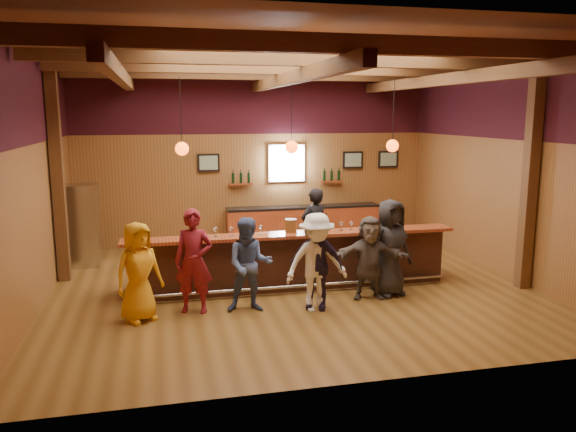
{
  "coord_description": "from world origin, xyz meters",
  "views": [
    {
      "loc": [
        -2.41,
        -10.16,
        3.33
      ],
      "look_at": [
        0.0,
        0.3,
        1.35
      ],
      "focal_mm": 35.0,
      "sensor_mm": 36.0,
      "label": 1
    }
  ],
  "objects": [
    {
      "name": "customer_navy",
      "position": [
        0.14,
        -1.24,
        0.77
      ],
      "size": [
        0.97,
        0.72,
        1.53
      ],
      "primitive_type": "imported",
      "rotation": [
        0.0,
        0.0,
        -0.43
      ],
      "color": "#251C39",
      "rests_on": "ground"
    },
    {
      "name": "glass_d",
      "position": [
        -1.17,
        -0.15,
        1.23
      ],
      "size": [
        0.08,
        0.08,
        0.17
      ],
      "color": "silver",
      "rests_on": "bar_counter"
    },
    {
      "name": "customer_orange",
      "position": [
        -2.8,
        -1.15,
        0.81
      ],
      "size": [
        0.95,
        0.85,
        1.63
      ],
      "primitive_type": "imported",
      "rotation": [
        0.0,
        0.0,
        0.52
      ],
      "color": "orange",
      "rests_on": "ground"
    },
    {
      "name": "bartender",
      "position": [
        0.76,
        1.1,
        0.88
      ],
      "size": [
        0.75,
        0.62,
        1.77
      ],
      "primitive_type": "imported",
      "rotation": [
        0.0,
        0.0,
        3.48
      ],
      "color": "black",
      "rests_on": "ground"
    },
    {
      "name": "stainless_fridge",
      "position": [
        -4.1,
        2.6,
        0.9
      ],
      "size": [
        0.7,
        0.7,
        1.8
      ],
      "primitive_type": "cube",
      "color": "silver",
      "rests_on": "ground"
    },
    {
      "name": "customer_brown",
      "position": [
        1.22,
        -0.94,
        0.76
      ],
      "size": [
        1.47,
        0.7,
        1.52
      ],
      "primitive_type": "imported",
      "rotation": [
        0.0,
        0.0,
        -0.19
      ],
      "color": "#574C46",
      "rests_on": "ground"
    },
    {
      "name": "pendant_lights",
      "position": [
        0.0,
        0.0,
        2.71
      ],
      "size": [
        4.24,
        0.24,
        1.37
      ],
      "color": "black",
      "rests_on": "room"
    },
    {
      "name": "glass_g",
      "position": [
        1.16,
        -0.11,
        1.23
      ],
      "size": [
        0.07,
        0.07,
        0.16
      ],
      "color": "silver",
      "rests_on": "bar_counter"
    },
    {
      "name": "glass_c",
      "position": [
        -1.45,
        -0.13,
        1.24
      ],
      "size": [
        0.08,
        0.08,
        0.18
      ],
      "color": "silver",
      "rests_on": "bar_counter"
    },
    {
      "name": "room",
      "position": [
        0.0,
        0.06,
        3.21
      ],
      "size": [
        9.04,
        9.0,
        4.52
      ],
      "color": "brown",
      "rests_on": "ground"
    },
    {
      "name": "glass_e",
      "position": [
        -0.63,
        -0.18,
        1.24
      ],
      "size": [
        0.08,
        0.08,
        0.18
      ],
      "color": "silver",
      "rests_on": "bar_counter"
    },
    {
      "name": "wine_shelves",
      "position": [
        0.8,
        3.88,
        1.62
      ],
      "size": [
        3.0,
        0.18,
        0.3
      ],
      "color": "maroon",
      "rests_on": "room"
    },
    {
      "name": "glass_a",
      "position": [
        -2.77,
        -0.24,
        1.25
      ],
      "size": [
        0.09,
        0.09,
        0.2
      ],
      "color": "silver",
      "rests_on": "bar_counter"
    },
    {
      "name": "bottle_b",
      "position": [
        0.65,
        -0.12,
        1.25
      ],
      "size": [
        0.08,
        0.08,
        0.35
      ],
      "color": "black",
      "rests_on": "bar_counter"
    },
    {
      "name": "framed_pictures",
      "position": [
        1.67,
        3.94,
        2.1
      ],
      "size": [
        5.35,
        0.05,
        0.45
      ],
      "color": "black",
      "rests_on": "room"
    },
    {
      "name": "customer_dark",
      "position": [
        1.66,
        -0.83,
        0.9
      ],
      "size": [
        1.0,
        0.8,
        1.79
      ],
      "primitive_type": "imported",
      "rotation": [
        0.0,
        0.0,
        0.3
      ],
      "color": "black",
      "rests_on": "ground"
    },
    {
      "name": "glass_h",
      "position": [
        1.91,
        -0.22,
        1.23
      ],
      "size": [
        0.08,
        0.08,
        0.17
      ],
      "color": "silver",
      "rests_on": "bar_counter"
    },
    {
      "name": "glass_b",
      "position": [
        -1.89,
        -0.2,
        1.24
      ],
      "size": [
        0.08,
        0.08,
        0.18
      ],
      "color": "silver",
      "rests_on": "bar_counter"
    },
    {
      "name": "back_bar_cabinet",
      "position": [
        1.2,
        3.72,
        0.48
      ],
      "size": [
        4.0,
        0.52,
        0.95
      ],
      "color": "maroon",
      "rests_on": "ground"
    },
    {
      "name": "bottle_a",
      "position": [
        0.52,
        -0.03,
        1.25
      ],
      "size": [
        0.08,
        0.08,
        0.35
      ],
      "color": "black",
      "rests_on": "bar_counter"
    },
    {
      "name": "ice_bucket",
      "position": [
        -0.03,
        -0.06,
        1.23
      ],
      "size": [
        0.22,
        0.22,
        0.25
      ],
      "primitive_type": "cylinder",
      "color": "brown",
      "rests_on": "bar_counter"
    },
    {
      "name": "window",
      "position": [
        0.8,
        3.95,
        2.05
      ],
      "size": [
        0.95,
        0.09,
        0.95
      ],
      "color": "silver",
      "rests_on": "room"
    },
    {
      "name": "glass_f",
      "position": [
        0.95,
        -0.13,
        1.23
      ],
      "size": [
        0.07,
        0.07,
        0.17
      ],
      "color": "silver",
      "rests_on": "bar_counter"
    },
    {
      "name": "customer_white",
      "position": [
        0.12,
        -1.33,
        0.84
      ],
      "size": [
        1.15,
        0.74,
        1.69
      ],
      "primitive_type": "imported",
      "rotation": [
        0.0,
        0.0,
        0.11
      ],
      "color": "white",
      "rests_on": "ground"
    },
    {
      "name": "bar_counter",
      "position": [
        0.02,
        0.15,
        0.52
      ],
      "size": [
        6.3,
        1.07,
        1.11
      ],
      "color": "black",
      "rests_on": "ground"
    },
    {
      "name": "customer_denim",
      "position": [
        -0.99,
        -1.11,
        0.81
      ],
      "size": [
        0.87,
        0.72,
        1.62
      ],
      "primitive_type": "imported",
      "rotation": [
        0.0,
        0.0,
        -0.14
      ],
      "color": "#485D91",
      "rests_on": "ground"
    },
    {
      "name": "customer_redvest",
      "position": [
        -1.91,
        -0.96,
        0.89
      ],
      "size": [
        0.74,
        0.59,
        1.77
      ],
      "primitive_type": "imported",
      "rotation": [
        0.0,
        0.0,
        -0.28
      ],
      "color": "maroon",
      "rests_on": "ground"
    }
  ]
}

